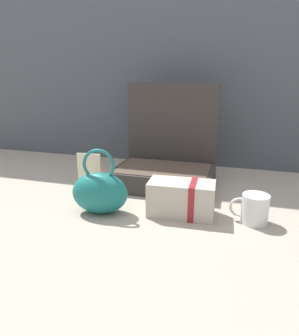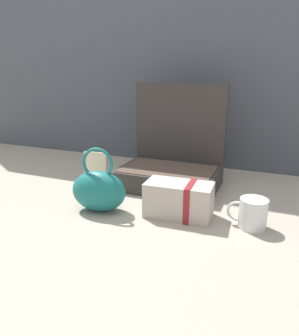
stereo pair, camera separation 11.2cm
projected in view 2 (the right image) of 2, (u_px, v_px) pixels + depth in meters
name	position (u px, v px, depth m)	size (l,w,h in m)	color
ground_plane	(150.00, 202.00, 1.18)	(6.00, 6.00, 0.00)	#9E9384
back_wall	(197.00, 22.00, 1.49)	(3.20, 0.06, 1.40)	#474C54
open_suitcase	(172.00, 163.00, 1.34)	(0.41, 0.29, 0.43)	#332D2B
teal_pouch_handbag	(99.00, 190.00, 1.09)	(0.21, 0.14, 0.23)	#196B66
cream_toiletry_bag	(180.00, 200.00, 1.05)	(0.23, 0.12, 0.12)	#B2A899
coffee_mug	(252.00, 213.00, 0.98)	(0.12, 0.09, 0.10)	silver
info_card_left	(96.00, 168.00, 1.36)	(0.11, 0.01, 0.14)	beige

